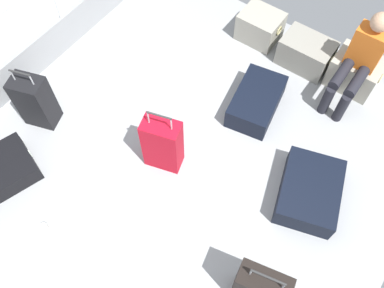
{
  "coord_description": "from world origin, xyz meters",
  "views": [
    {
      "loc": [
        1.23,
        -1.44,
        3.93
      ],
      "look_at": [
        0.01,
        0.28,
        0.25
      ],
      "focal_mm": 38.86,
      "sensor_mm": 36.0,
      "label": 1
    }
  ],
  "objects_px": {
    "suitcase_1": "(35,101)",
    "suitcase_4": "(309,192)",
    "cargo_crate_2": "(355,72)",
    "suitcase_5": "(163,144)",
    "cargo_crate_1": "(306,53)",
    "cargo_crate_0": "(260,26)",
    "paper_cup": "(44,228)",
    "passenger_seated": "(360,60)",
    "suitcase_2": "(256,101)"
  },
  "relations": [
    {
      "from": "cargo_crate_0",
      "to": "suitcase_4",
      "type": "relative_size",
      "value": 0.59
    },
    {
      "from": "suitcase_2",
      "to": "suitcase_5",
      "type": "height_order",
      "value": "suitcase_5"
    },
    {
      "from": "suitcase_4",
      "to": "paper_cup",
      "type": "height_order",
      "value": "suitcase_4"
    },
    {
      "from": "suitcase_2",
      "to": "suitcase_5",
      "type": "bearing_deg",
      "value": -110.89
    },
    {
      "from": "cargo_crate_1",
      "to": "suitcase_5",
      "type": "relative_size",
      "value": 0.73
    },
    {
      "from": "cargo_crate_0",
      "to": "cargo_crate_2",
      "type": "height_order",
      "value": "cargo_crate_2"
    },
    {
      "from": "cargo_crate_2",
      "to": "cargo_crate_1",
      "type": "bearing_deg",
      "value": -174.91
    },
    {
      "from": "cargo_crate_0",
      "to": "suitcase_1",
      "type": "height_order",
      "value": "suitcase_1"
    },
    {
      "from": "suitcase_1",
      "to": "suitcase_2",
      "type": "relative_size",
      "value": 0.98
    },
    {
      "from": "suitcase_5",
      "to": "suitcase_4",
      "type": "bearing_deg",
      "value": 19.42
    },
    {
      "from": "cargo_crate_2",
      "to": "suitcase_5",
      "type": "height_order",
      "value": "suitcase_5"
    },
    {
      "from": "suitcase_4",
      "to": "paper_cup",
      "type": "bearing_deg",
      "value": -137.02
    },
    {
      "from": "suitcase_1",
      "to": "paper_cup",
      "type": "distance_m",
      "value": 1.35
    },
    {
      "from": "cargo_crate_2",
      "to": "paper_cup",
      "type": "height_order",
      "value": "cargo_crate_2"
    },
    {
      "from": "cargo_crate_1",
      "to": "paper_cup",
      "type": "relative_size",
      "value": 6.34
    },
    {
      "from": "suitcase_1",
      "to": "suitcase_2",
      "type": "bearing_deg",
      "value": 38.67
    },
    {
      "from": "cargo_crate_0",
      "to": "passenger_seated",
      "type": "xyz_separation_m",
      "value": [
        1.27,
        -0.19,
        0.39
      ]
    },
    {
      "from": "cargo_crate_1",
      "to": "cargo_crate_0",
      "type": "bearing_deg",
      "value": 175.19
    },
    {
      "from": "suitcase_4",
      "to": "cargo_crate_2",
      "type": "bearing_deg",
      "value": 99.36
    },
    {
      "from": "cargo_crate_1",
      "to": "passenger_seated",
      "type": "height_order",
      "value": "passenger_seated"
    },
    {
      "from": "suitcase_2",
      "to": "suitcase_4",
      "type": "relative_size",
      "value": 0.92
    },
    {
      "from": "suitcase_1",
      "to": "suitcase_2",
      "type": "xyz_separation_m",
      "value": [
        1.87,
        1.49,
        -0.19
      ]
    },
    {
      "from": "suitcase_5",
      "to": "paper_cup",
      "type": "height_order",
      "value": "suitcase_5"
    },
    {
      "from": "suitcase_2",
      "to": "paper_cup",
      "type": "xyz_separation_m",
      "value": [
        -0.92,
        -2.41,
        -0.09
      ]
    },
    {
      "from": "suitcase_4",
      "to": "passenger_seated",
      "type": "bearing_deg",
      "value": 100.54
    },
    {
      "from": "suitcase_1",
      "to": "suitcase_4",
      "type": "height_order",
      "value": "suitcase_1"
    },
    {
      "from": "paper_cup",
      "to": "cargo_crate_2",
      "type": "bearing_deg",
      "value": 64.09
    },
    {
      "from": "passenger_seated",
      "to": "suitcase_1",
      "type": "height_order",
      "value": "passenger_seated"
    },
    {
      "from": "cargo_crate_0",
      "to": "cargo_crate_1",
      "type": "height_order",
      "value": "cargo_crate_0"
    },
    {
      "from": "cargo_crate_2",
      "to": "suitcase_2",
      "type": "relative_size",
      "value": 0.7
    },
    {
      "from": "cargo_crate_1",
      "to": "suitcase_2",
      "type": "xyz_separation_m",
      "value": [
        -0.13,
        -0.92,
        -0.05
      ]
    },
    {
      "from": "suitcase_1",
      "to": "suitcase_4",
      "type": "xyz_separation_m",
      "value": [
        2.86,
        0.86,
        -0.2
      ]
    },
    {
      "from": "suitcase_4",
      "to": "suitcase_5",
      "type": "relative_size",
      "value": 1.02
    },
    {
      "from": "suitcase_1",
      "to": "suitcase_4",
      "type": "distance_m",
      "value": 2.99
    },
    {
      "from": "cargo_crate_2",
      "to": "suitcase_4",
      "type": "distance_m",
      "value": 1.63
    },
    {
      "from": "suitcase_5",
      "to": "paper_cup",
      "type": "bearing_deg",
      "value": -110.75
    },
    {
      "from": "cargo_crate_1",
      "to": "suitcase_1",
      "type": "relative_size",
      "value": 0.78
    },
    {
      "from": "suitcase_2",
      "to": "suitcase_5",
      "type": "distance_m",
      "value": 1.23
    },
    {
      "from": "cargo_crate_1",
      "to": "suitcase_1",
      "type": "distance_m",
      "value": 3.13
    },
    {
      "from": "suitcase_2",
      "to": "cargo_crate_2",
      "type": "bearing_deg",
      "value": 53.22
    },
    {
      "from": "cargo_crate_0",
      "to": "cargo_crate_2",
      "type": "distance_m",
      "value": 1.27
    },
    {
      "from": "cargo_crate_1",
      "to": "cargo_crate_2",
      "type": "distance_m",
      "value": 0.6
    },
    {
      "from": "cargo_crate_2",
      "to": "suitcase_4",
      "type": "height_order",
      "value": "cargo_crate_2"
    },
    {
      "from": "suitcase_4",
      "to": "suitcase_1",
      "type": "bearing_deg",
      "value": -163.25
    },
    {
      "from": "suitcase_5",
      "to": "cargo_crate_0",
      "type": "bearing_deg",
      "value": 92.85
    },
    {
      "from": "cargo_crate_1",
      "to": "suitcase_4",
      "type": "height_order",
      "value": "cargo_crate_1"
    },
    {
      "from": "passenger_seated",
      "to": "suitcase_2",
      "type": "distance_m",
      "value": 1.16
    },
    {
      "from": "suitcase_5",
      "to": "paper_cup",
      "type": "relative_size",
      "value": 8.74
    },
    {
      "from": "passenger_seated",
      "to": "suitcase_4",
      "type": "height_order",
      "value": "passenger_seated"
    },
    {
      "from": "suitcase_1",
      "to": "paper_cup",
      "type": "xyz_separation_m",
      "value": [
        0.95,
        -0.92,
        -0.28
      ]
    }
  ]
}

